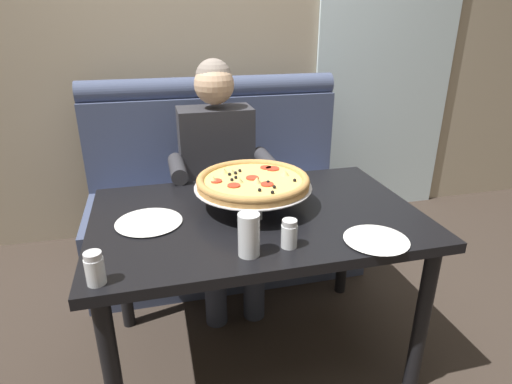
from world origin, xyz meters
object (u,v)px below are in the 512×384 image
(shaker_parmesan, at_px, (95,271))
(booth_bench, at_px, (222,201))
(pizza, at_px, (253,182))
(plate_near_left, at_px, (149,221))
(patio_chair, at_px, (327,129))
(dining_table, at_px, (257,232))
(plate_near_right, at_px, (376,238))
(diner_main, at_px, (220,169))
(drinking_glass, at_px, (249,237))
(shaker_oregano, at_px, (289,236))

(shaker_parmesan, bearing_deg, booth_bench, 64.93)
(pizza, relative_size, plate_near_left, 1.89)
(pizza, distance_m, shaker_parmesan, 0.72)
(plate_near_left, bearing_deg, patio_chair, 51.03)
(dining_table, distance_m, plate_near_right, 0.49)
(dining_table, xyz_separation_m, diner_main, (-0.05, 0.63, 0.07))
(dining_table, xyz_separation_m, drinking_glass, (-0.11, -0.31, 0.15))
(shaker_parmesan, relative_size, drinking_glass, 0.70)
(drinking_glass, bearing_deg, shaker_oregano, 6.94)
(shaker_oregano, relative_size, shaker_parmesan, 0.97)
(drinking_glass, distance_m, patio_chair, 2.64)
(diner_main, relative_size, drinking_glass, 8.51)
(dining_table, bearing_deg, plate_near_right, -42.94)
(diner_main, bearing_deg, plate_near_right, -67.25)
(dining_table, relative_size, plate_near_left, 5.12)
(pizza, bearing_deg, plate_near_left, -173.21)
(plate_near_right, bearing_deg, booth_bench, 106.16)
(diner_main, height_order, pizza, diner_main)
(pizza, bearing_deg, plate_near_right, -47.96)
(pizza, relative_size, plate_near_right, 2.09)
(shaker_parmesan, relative_size, plate_near_right, 0.45)
(plate_near_right, bearing_deg, pizza, 132.04)
(plate_near_right, height_order, drinking_glass, drinking_glass)
(diner_main, bearing_deg, patio_chair, 48.20)
(dining_table, height_order, plate_near_right, plate_near_right)
(drinking_glass, bearing_deg, diner_main, 86.39)
(plate_near_right, distance_m, drinking_glass, 0.46)
(shaker_oregano, distance_m, patio_chair, 2.56)
(diner_main, relative_size, shaker_parmesan, 12.16)
(booth_bench, distance_m, diner_main, 0.41)
(diner_main, xyz_separation_m, drinking_glass, (-0.06, -0.94, 0.09))
(booth_bench, xyz_separation_m, diner_main, (-0.05, -0.27, 0.31))
(diner_main, xyz_separation_m, shaker_oregano, (0.09, -0.92, 0.06))
(dining_table, bearing_deg, shaker_parmesan, -148.57)
(pizza, distance_m, patio_chair, 2.28)
(booth_bench, height_order, plate_near_right, booth_bench)
(shaker_parmesan, xyz_separation_m, drinking_glass, (0.48, 0.05, 0.02))
(patio_chair, bearing_deg, shaker_oregano, -116.35)
(shaker_oregano, xyz_separation_m, plate_near_right, (0.31, -0.04, -0.03))
(shaker_parmesan, xyz_separation_m, patio_chair, (1.76, 2.35, -0.25))
(plate_near_left, bearing_deg, diner_main, 58.20)
(shaker_oregano, distance_m, drinking_glass, 0.15)
(pizza, height_order, shaker_parmesan, pizza)
(dining_table, distance_m, drinking_glass, 0.36)
(plate_near_left, xyz_separation_m, patio_chair, (1.60, 1.98, -0.22))
(diner_main, xyz_separation_m, shaker_parmesan, (-0.54, -0.99, 0.06))
(shaker_parmesan, bearing_deg, drinking_glass, 5.82)
(shaker_parmesan, distance_m, plate_near_right, 0.94)
(diner_main, relative_size, plate_near_left, 4.96)
(plate_near_right, bearing_deg, drinking_glass, 177.39)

